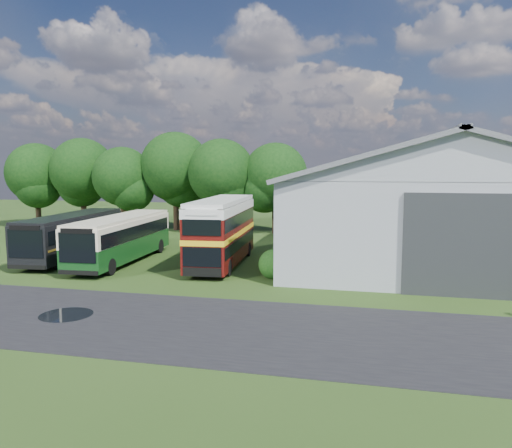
% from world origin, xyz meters
% --- Properties ---
extents(ground, '(120.00, 120.00, 0.00)m').
position_xyz_m(ground, '(0.00, 0.00, 0.00)').
color(ground, '#213912').
rests_on(ground, ground).
extents(asphalt_road, '(60.00, 8.00, 0.02)m').
position_xyz_m(asphalt_road, '(3.00, -3.00, 0.00)').
color(asphalt_road, black).
rests_on(asphalt_road, ground).
extents(puddle, '(2.20, 2.20, 0.01)m').
position_xyz_m(puddle, '(-1.50, -3.00, 0.00)').
color(puddle, black).
rests_on(puddle, ground).
extents(storage_shed, '(18.80, 24.80, 8.15)m').
position_xyz_m(storage_shed, '(15.00, 15.98, 4.17)').
color(storage_shed, gray).
rests_on(storage_shed, ground).
extents(tree_far_left, '(6.12, 6.12, 8.64)m').
position_xyz_m(tree_far_left, '(-23.00, 24.00, 5.56)').
color(tree_far_left, black).
rests_on(tree_far_left, ground).
extents(tree_left_a, '(6.46, 6.46, 9.12)m').
position_xyz_m(tree_left_a, '(-18.00, 24.50, 5.87)').
color(tree_left_a, black).
rests_on(tree_left_a, ground).
extents(tree_left_b, '(5.78, 5.78, 8.16)m').
position_xyz_m(tree_left_b, '(-13.00, 23.50, 5.25)').
color(tree_left_b, black).
rests_on(tree_left_b, ground).
extents(tree_mid, '(6.80, 6.80, 9.60)m').
position_xyz_m(tree_mid, '(-8.00, 24.80, 6.18)').
color(tree_mid, black).
rests_on(tree_mid, ground).
extents(tree_right_a, '(6.26, 6.26, 8.83)m').
position_xyz_m(tree_right_a, '(-3.00, 23.80, 5.69)').
color(tree_right_a, black).
rests_on(tree_right_a, ground).
extents(tree_right_b, '(5.98, 5.98, 8.45)m').
position_xyz_m(tree_right_b, '(2.00, 24.60, 5.44)').
color(tree_right_b, black).
rests_on(tree_right_b, ground).
extents(shrub_front, '(1.70, 1.70, 1.70)m').
position_xyz_m(shrub_front, '(5.60, 6.00, 0.00)').
color(shrub_front, '#194714').
rests_on(shrub_front, ground).
extents(shrub_mid, '(1.60, 1.60, 1.60)m').
position_xyz_m(shrub_mid, '(5.60, 8.00, 0.00)').
color(shrub_mid, '#194714').
rests_on(shrub_mid, ground).
extents(shrub_back, '(1.80, 1.80, 1.80)m').
position_xyz_m(shrub_back, '(5.60, 10.00, 0.00)').
color(shrub_back, '#194714').
rests_on(shrub_back, ground).
extents(bus_green_single, '(3.10, 11.02, 3.01)m').
position_xyz_m(bus_green_single, '(-5.00, 8.28, 1.60)').
color(bus_green_single, black).
rests_on(bus_green_single, ground).
extents(bus_maroon_double, '(3.24, 9.97, 4.21)m').
position_xyz_m(bus_maroon_double, '(1.65, 9.00, 2.10)').
color(bus_maroon_double, black).
rests_on(bus_maroon_double, ground).
extents(bus_dark_single, '(3.52, 11.04, 2.99)m').
position_xyz_m(bus_dark_single, '(-9.01, 8.92, 1.59)').
color(bus_dark_single, black).
rests_on(bus_dark_single, ground).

